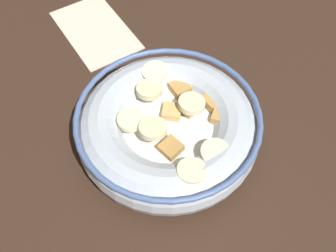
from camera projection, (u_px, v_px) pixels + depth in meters
The scene contains 3 objects.
ground_plane at pixel (168, 146), 45.64cm from camera, with size 139.48×139.48×2.00cm, color #332116.
cereal_bowl at pixel (168, 127), 42.59cm from camera, with size 19.25×19.25×5.59cm.
folded_napkin at pixel (95, 30), 55.00cm from camera, with size 13.24×7.95×0.30cm, color beige.
Camera 1 is at (23.55, -5.81, 37.73)cm, focal length 43.23 mm.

